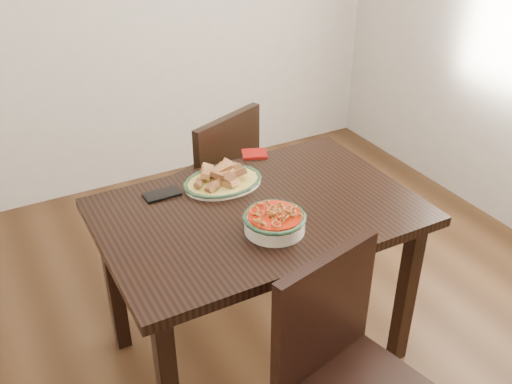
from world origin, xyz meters
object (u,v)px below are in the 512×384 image
dining_table (258,229)px  smartphone (162,194)px  chair_near (346,370)px  fish_plate (223,175)px  noodle_bowl (275,220)px  chair_far (213,184)px

dining_table → smartphone: (-0.29, 0.26, 0.10)m
chair_near → fish_plate: size_ratio=2.74×
fish_plate → smartphone: size_ratio=2.28×
dining_table → fish_plate: size_ratio=3.70×
dining_table → smartphone: size_ratio=8.46×
noodle_bowl → smartphone: size_ratio=1.61×
noodle_bowl → smartphone: noodle_bowl is taller
dining_table → smartphone: smartphone is taller
chair_near → smartphone: 0.97m
chair_far → noodle_bowl: size_ratio=3.89×
chair_far → smartphone: 0.60m
chair_far → noodle_bowl: 0.87m
dining_table → fish_plate: bearing=100.3°
dining_table → chair_near: chair_near is taller
chair_far → smartphone: bearing=22.0°
chair_far → fish_plate: (-0.14, -0.42, 0.30)m
chair_near → noodle_bowl: bearing=76.2°
fish_plate → noodle_bowl: (0.02, -0.38, -0.00)m
chair_far → smartphone: size_ratio=6.27×
fish_plate → noodle_bowl: fish_plate is taller
chair_far → chair_near: bearing=61.7°
noodle_bowl → smartphone: (-0.27, 0.42, -0.04)m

